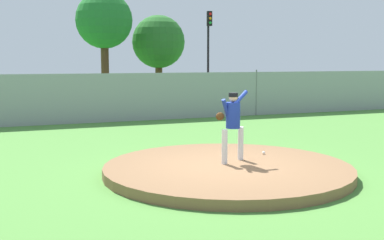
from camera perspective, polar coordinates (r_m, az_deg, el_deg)
The scene contains 12 objects.
ground_plane at distance 16.23m, azimuth -5.08°, elevation -1.82°, with size 80.00×80.00×0.00m, color #4C8438.
asphalt_strip at distance 24.43m, azimuth -10.81°, elevation 1.06°, with size 44.00×7.00×0.01m, color #2B2B2D.
pitchers_mound at distance 10.70m, azimuth 4.23°, elevation -5.86°, with size 5.48×5.48×0.21m, color brown.
pitcher_youth at distance 10.82m, azimuth 4.85°, elevation 0.05°, with size 0.82×0.42×1.62m.
baseball at distance 11.93m, azimuth 8.52°, elevation -3.87°, with size 0.07×0.07×0.07m, color white.
chainlink_fence at distance 19.96m, azimuth -8.41°, elevation 2.67°, with size 31.68×0.07×2.10m.
parked_car_red at distance 26.43m, azimuth 4.72°, elevation 3.38°, with size 2.01×4.77×1.69m.
parked_car_champagne at distance 25.46m, azimuth -0.56°, elevation 3.28°, with size 2.14×4.73×1.72m.
parked_car_burgundy at distance 28.85m, azimuth 10.57°, elevation 3.56°, with size 1.96×4.56×1.68m.
traffic_light_far at distance 30.37m, azimuth 2.01°, elevation 9.41°, with size 0.28×0.46×5.56m.
tree_slender_far at distance 33.89m, azimuth -10.43°, elevation 11.52°, with size 3.87×3.87×7.21m.
tree_broad_right at distance 36.01m, azimuth -4.00°, elevation 9.23°, with size 3.91×3.91×5.87m.
Camera 1 is at (-4.58, -9.37, 2.49)m, focal length 44.81 mm.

